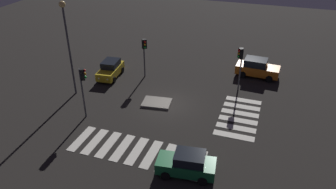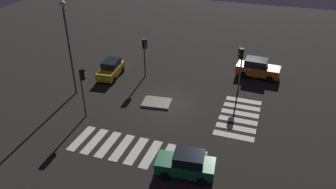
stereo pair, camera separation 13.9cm
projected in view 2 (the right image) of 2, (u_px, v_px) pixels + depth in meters
name	position (u px, v px, depth m)	size (l,w,h in m)	color
ground_plane	(168.00, 104.00, 29.57)	(80.00, 80.00, 0.00)	black
traffic_island	(157.00, 103.00, 29.62)	(2.74, 2.19, 0.18)	gray
car_orange	(258.00, 68.00, 34.09)	(4.53, 2.29, 1.93)	orange
car_yellow	(111.00, 69.00, 34.14)	(2.17, 4.09, 1.73)	gold
car_green	(186.00, 164.00, 21.32)	(4.05, 2.20, 1.70)	#196B38
traffic_light_north	(240.00, 59.00, 30.20)	(0.53, 0.54, 4.36)	#47474C
traffic_light_south	(83.00, 81.00, 26.20)	(0.53, 0.54, 4.45)	#47474C
traffic_light_west	(145.00, 49.00, 32.89)	(0.54, 0.53, 4.16)	#47474C
street_lamp	(67.00, 34.00, 28.56)	(0.56, 0.56, 8.76)	#47474C
crosswalk_near	(136.00, 151.00, 23.78)	(9.90, 3.20, 0.02)	silver
crosswalk_side	(239.00, 117.00, 27.73)	(3.20, 6.45, 0.02)	silver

